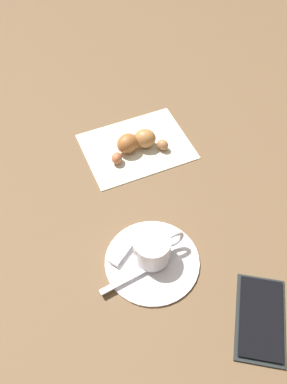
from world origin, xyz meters
name	(u,v)px	position (x,y,z in m)	size (l,w,h in m)	color
ground_plane	(145,207)	(0.00, 0.00, 0.00)	(1.80, 1.80, 0.00)	brown
saucer	(150,261)	(-0.11, 0.00, 0.00)	(0.15, 0.15, 0.01)	white
espresso_cup	(154,248)	(-0.10, 0.00, 0.03)	(0.06, 0.08, 0.05)	white
teaspoon	(147,268)	(-0.12, 0.01, 0.01)	(0.06, 0.12, 0.01)	silver
sugar_packet	(125,247)	(-0.08, 0.04, 0.01)	(0.07, 0.02, 0.01)	white
napkin	(138,146)	(0.14, 0.00, 0.00)	(0.15, 0.20, 0.00)	silver
croissant	(137,142)	(0.13, 0.00, 0.02)	(0.07, 0.12, 0.04)	#A26B40
cell_phone	(261,318)	(-0.22, -0.14, 0.00)	(0.14, 0.10, 0.01)	black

